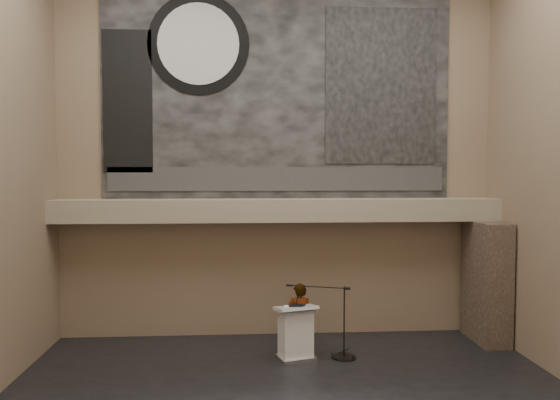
{
  "coord_description": "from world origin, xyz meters",
  "views": [
    {
      "loc": [
        -0.79,
        -8.65,
        3.82
      ],
      "look_at": [
        0.0,
        3.2,
        3.2
      ],
      "focal_mm": 35.0,
      "sensor_mm": 36.0,
      "label": 1
    }
  ],
  "objects": [
    {
      "name": "banner_building_print",
      "position": [
        2.4,
        3.93,
        5.8
      ],
      "size": [
        2.6,
        0.02,
        3.6
      ],
      "primitive_type": "cube",
      "color": "black",
      "rests_on": "banner"
    },
    {
      "name": "soffit",
      "position": [
        0.0,
        3.6,
        2.95
      ],
      "size": [
        10.0,
        0.8,
        0.5
      ],
      "primitive_type": "cube",
      "color": "gray",
      "rests_on": "wall_back"
    },
    {
      "name": "banner_brick_print",
      "position": [
        -3.4,
        3.93,
        5.4
      ],
      "size": [
        1.1,
        0.02,
        3.2
      ],
      "primitive_type": "cube",
      "color": "black",
      "rests_on": "banner"
    },
    {
      "name": "wall_back",
      "position": [
        0.0,
        4.0,
        4.25
      ],
      "size": [
        10.0,
        0.02,
        8.5
      ],
      "primitive_type": "cube",
      "color": "#826C52",
      "rests_on": "floor"
    },
    {
      "name": "binder",
      "position": [
        0.28,
        2.17,
        1.12
      ],
      "size": [
        0.36,
        0.33,
        0.04
      ],
      "primitive_type": "cube",
      "rotation": [
        0.0,
        0.0,
        -0.43
      ],
      "color": "black",
      "rests_on": "lectern"
    },
    {
      "name": "sprinkler_left",
      "position": [
        -1.6,
        3.55,
        2.67
      ],
      "size": [
        0.04,
        0.04,
        0.06
      ],
      "primitive_type": "cylinder",
      "color": "#B2893D",
      "rests_on": "soffit"
    },
    {
      "name": "mic_stand",
      "position": [
        1.22,
        2.28,
        0.22
      ],
      "size": [
        1.42,
        0.65,
        1.48
      ],
      "rotation": [
        0.0,
        0.0,
        -0.31
      ],
      "color": "black",
      "rests_on": "floor"
    },
    {
      "name": "stone_pier",
      "position": [
        4.65,
        3.15,
        1.35
      ],
      "size": [
        0.6,
        1.4,
        2.7
      ],
      "primitive_type": "cube",
      "color": "#3D2F25",
      "rests_on": "floor"
    },
    {
      "name": "sprinkler_right",
      "position": [
        1.9,
        3.55,
        2.67
      ],
      "size": [
        0.04,
        0.04,
        0.06
      ],
      "primitive_type": "cylinder",
      "color": "#B2893D",
      "rests_on": "soffit"
    },
    {
      "name": "speaker_person",
      "position": [
        0.36,
        2.56,
        0.75
      ],
      "size": [
        0.55,
        0.37,
        1.49
      ],
      "primitive_type": "imported",
      "rotation": [
        0.0,
        0.0,
        3.16
      ],
      "color": "silver",
      "rests_on": "floor"
    },
    {
      "name": "wall_front",
      "position": [
        0.0,
        -4.0,
        4.25
      ],
      "size": [
        10.0,
        0.02,
        8.5
      ],
      "primitive_type": "cube",
      "color": "#826C52",
      "rests_on": "floor"
    },
    {
      "name": "banner",
      "position": [
        0.0,
        3.97,
        5.7
      ],
      "size": [
        8.0,
        0.05,
        5.0
      ],
      "primitive_type": "cube",
      "color": "black",
      "rests_on": "wall_back"
    },
    {
      "name": "lectern",
      "position": [
        0.25,
        2.2,
        0.55
      ],
      "size": [
        0.93,
        0.77,
        1.14
      ],
      "rotation": [
        0.0,
        0.0,
        0.29
      ],
      "color": "silver",
      "rests_on": "floor"
    },
    {
      "name": "banner_clock_rim",
      "position": [
        -1.8,
        3.93,
        6.7
      ],
      "size": [
        2.3,
        0.02,
        2.3
      ],
      "primitive_type": "cylinder",
      "rotation": [
        1.57,
        0.0,
        0.0
      ],
      "color": "black",
      "rests_on": "banner"
    },
    {
      "name": "papers",
      "position": [
        0.12,
        2.14,
        1.1
      ],
      "size": [
        0.23,
        0.3,
        0.0
      ],
      "primitive_type": "cube",
      "rotation": [
        0.0,
        0.0,
        -0.06
      ],
      "color": "silver",
      "rests_on": "lectern"
    },
    {
      "name": "banner_clock_face",
      "position": [
        -1.8,
        3.91,
        6.7
      ],
      "size": [
        1.84,
        0.02,
        1.84
      ],
      "primitive_type": "cylinder",
      "rotation": [
        1.57,
        0.0,
        0.0
      ],
      "color": "silver",
      "rests_on": "banner"
    },
    {
      "name": "banner_text_strip",
      "position": [
        0.0,
        3.93,
        3.65
      ],
      "size": [
        7.76,
        0.02,
        0.55
      ],
      "primitive_type": "cube",
      "color": "#2E2E2E",
      "rests_on": "banner"
    }
  ]
}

